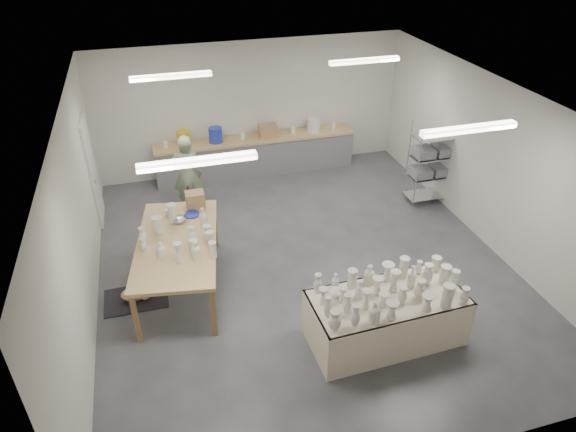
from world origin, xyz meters
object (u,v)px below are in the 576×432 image
object	(u,v)px
red_stool	(189,192)
potter	(187,174)
drying_table	(386,315)
work_table	(180,238)

from	to	relation	value
red_stool	potter	bearing A→B (deg)	-90.00
drying_table	red_stool	size ratio (longest dim) A/B	5.35
drying_table	red_stool	xyz separation A→B (m)	(-2.29, 4.72, -0.15)
potter	drying_table	bearing A→B (deg)	130.93
drying_table	work_table	distance (m)	3.41
potter	red_stool	size ratio (longest dim) A/B	4.00
work_table	drying_table	bearing A→B (deg)	-28.35
work_table	red_stool	world-z (taller)	work_table
drying_table	work_table	size ratio (longest dim) A/B	0.85
work_table	red_stool	distance (m)	2.75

